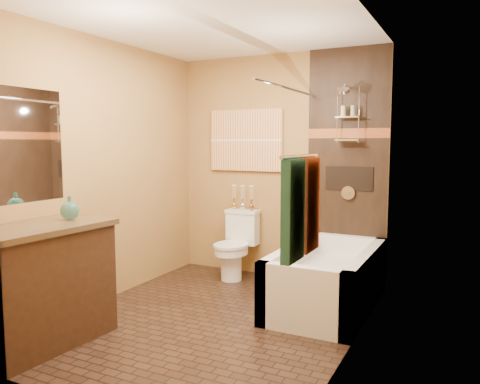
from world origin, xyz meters
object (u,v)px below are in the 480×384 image
Objects in this scene: toilet at (236,244)px; vanity at (40,284)px; bathtub at (327,283)px; sunset_painting at (246,140)px.

vanity is at bearing -105.39° from toilet.
bathtub is at bearing -23.50° from toilet.
sunset_painting is at bearing 87.97° from toilet.
sunset_painting is 0.60× the size of bathtub.
sunset_painting is 1.20× the size of toilet.
sunset_painting is 1.93m from bathtub.
vanity reaches higher than bathtub.
vanity is (-0.53, -2.22, 0.08)m from toilet.
vanity reaches higher than toilet.
toilet is at bearing 158.53° from bathtub.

